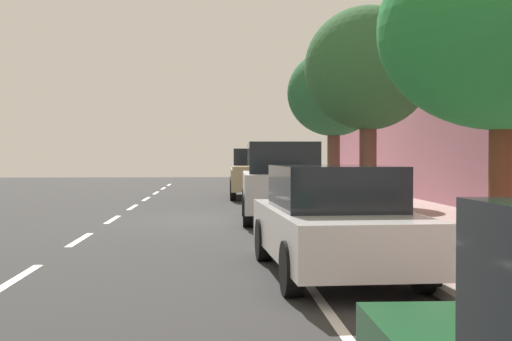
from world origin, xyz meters
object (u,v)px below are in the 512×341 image
(parked_pickup_tan_far, at_px, (255,175))
(cyclist_with_backpack, at_px, (290,175))
(street_tree_near_cyclist, at_px, (502,30))
(parked_sedan_white_second, at_px, (333,221))
(bicycle_at_curb, at_px, (281,194))
(street_tree_mid_block, at_px, (368,70))
(street_tree_far_end, at_px, (334,94))
(pedestrian_on_phone, at_px, (368,170))
(parked_suv_silver_mid, at_px, (281,181))

(parked_pickup_tan_far, height_order, cyclist_with_backpack, parked_pickup_tan_far)
(cyclist_with_backpack, height_order, street_tree_near_cyclist, street_tree_near_cyclist)
(parked_sedan_white_second, xyz_separation_m, bicycle_at_curb, (0.56, 13.25, -0.36))
(bicycle_at_curb, xyz_separation_m, cyclist_with_backpack, (0.22, -0.44, 0.63))
(parked_pickup_tan_far, height_order, street_tree_mid_block, street_tree_mid_block)
(parked_sedan_white_second, distance_m, parked_pickup_tan_far, 17.40)
(street_tree_far_end, bearing_deg, street_tree_near_cyclist, -90.00)
(parked_sedan_white_second, distance_m, cyclist_with_backpack, 12.83)
(street_tree_mid_block, relative_size, pedestrian_on_phone, 3.04)
(bicycle_at_curb, bearing_deg, street_tree_mid_block, -72.82)
(parked_suv_silver_mid, distance_m, street_tree_far_end, 6.11)
(parked_sedan_white_second, distance_m, street_tree_near_cyclist, 3.47)
(parked_sedan_white_second, xyz_separation_m, pedestrian_on_phone, (4.16, 16.09, 0.38))
(bicycle_at_curb, xyz_separation_m, pedestrian_on_phone, (3.60, 2.85, 0.74))
(parked_pickup_tan_far, distance_m, street_tree_far_end, 5.85)
(parked_sedan_white_second, bearing_deg, pedestrian_on_phone, 75.51)
(street_tree_far_end, relative_size, pedestrian_on_phone, 2.87)
(parked_suv_silver_mid, relative_size, street_tree_near_cyclist, 1.02)
(parked_sedan_white_second, relative_size, street_tree_near_cyclist, 0.97)
(street_tree_far_end, bearing_deg, parked_pickup_tan_far, 116.91)
(parked_suv_silver_mid, bearing_deg, street_tree_far_end, 66.04)
(street_tree_near_cyclist, bearing_deg, parked_sedan_white_second, 172.99)
(parked_sedan_white_second, height_order, pedestrian_on_phone, pedestrian_on_phone)
(parked_pickup_tan_far, relative_size, street_tree_near_cyclist, 1.15)
(parked_pickup_tan_far, xyz_separation_m, street_tree_mid_block, (2.33, -9.63, 2.96))
(parked_sedan_white_second, relative_size, street_tree_far_end, 0.89)
(parked_pickup_tan_far, relative_size, bicycle_at_curb, 3.33)
(parked_pickup_tan_far, bearing_deg, cyclist_with_backpack, -79.43)
(street_tree_near_cyclist, bearing_deg, parked_suv_silver_mid, 105.47)
(bicycle_at_curb, bearing_deg, parked_pickup_tan_far, 98.67)
(parked_sedan_white_second, bearing_deg, street_tree_far_end, 80.02)
(parked_pickup_tan_far, xyz_separation_m, bicycle_at_curb, (0.63, -4.16, -0.51))
(parked_pickup_tan_far, height_order, pedestrian_on_phone, parked_pickup_tan_far)
(parked_pickup_tan_far, distance_m, street_tree_near_cyclist, 18.00)
(pedestrian_on_phone, bearing_deg, street_tree_mid_block, -102.89)
(parked_sedan_white_second, height_order, parked_suv_silver_mid, parked_suv_silver_mid)
(parked_suv_silver_mid, relative_size, parked_pickup_tan_far, 0.89)
(cyclist_with_backpack, bearing_deg, parked_pickup_tan_far, 100.57)
(parked_sedan_white_second, relative_size, pedestrian_on_phone, 2.55)
(street_tree_far_end, bearing_deg, pedestrian_on_phone, 59.82)
(street_tree_near_cyclist, xyz_separation_m, pedestrian_on_phone, (1.90, 16.37, -2.24))
(bicycle_at_curb, bearing_deg, parked_suv_silver_mid, -95.67)
(parked_suv_silver_mid, bearing_deg, street_tree_mid_block, -0.56)
(parked_pickup_tan_far, distance_m, bicycle_at_curb, 4.23)
(street_tree_far_end, height_order, pedestrian_on_phone, street_tree_far_end)
(street_tree_mid_block, bearing_deg, parked_sedan_white_second, -106.18)
(street_tree_near_cyclist, distance_m, street_tree_mid_block, 8.06)
(parked_suv_silver_mid, height_order, parked_pickup_tan_far, parked_suv_silver_mid)
(cyclist_with_backpack, height_order, street_tree_mid_block, street_tree_mid_block)
(parked_suv_silver_mid, height_order, pedestrian_on_phone, parked_suv_silver_mid)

